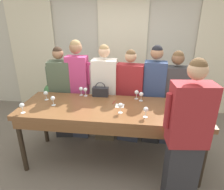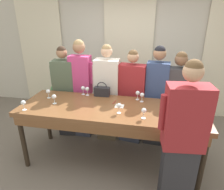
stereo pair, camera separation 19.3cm
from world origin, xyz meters
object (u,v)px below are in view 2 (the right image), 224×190
(wine_glass_near_host, at_px, (142,95))
(wine_glass_by_bottle, at_px, (181,106))
(wine_glass_front_mid, at_px, (23,103))
(guest_striped_shirt, at_px, (131,98))
(wine_glass_center_mid, at_px, (87,89))
(host_pouring, at_px, (182,142))
(tasting_bar, at_px, (111,113))
(handbag, at_px, (102,91))
(potted_plant, at_px, (57,96))
(wine_glass_front_right, at_px, (48,92))
(wine_glass_center_left, at_px, (196,98))
(guest_cream_sweater, at_px, (107,94))
(wine_glass_back_left, at_px, (144,111))
(wine_glass_by_handbag, at_px, (176,117))
(guest_navy_coat, at_px, (156,96))
(guest_pink_top, at_px, (81,88))
(guest_olive_jacket, at_px, (65,92))
(wine_glass_front_left, at_px, (83,88))
(guest_beige_cap, at_px, (176,100))
(wine_bottle, at_px, (201,115))
(wine_glass_center_right, at_px, (54,97))
(wine_glass_back_mid, at_px, (138,93))

(wine_glass_near_host, bearing_deg, wine_glass_by_bottle, -27.59)
(wine_glass_front_mid, xyz_separation_m, guest_striped_shirt, (1.40, 0.96, -0.21))
(wine_glass_center_mid, distance_m, host_pouring, 1.71)
(tasting_bar, xyz_separation_m, handbag, (-0.23, 0.41, 0.16))
(tasting_bar, xyz_separation_m, potted_plant, (-1.72, 1.72, -0.59))
(wine_glass_front_right, height_order, wine_glass_near_host, same)
(wine_glass_front_mid, xyz_separation_m, wine_glass_near_host, (1.59, 0.60, 0.00))
(wine_glass_center_left, xyz_separation_m, guest_cream_sweater, (-1.41, 0.30, -0.18))
(handbag, distance_m, potted_plant, 2.13)
(wine_glass_back_left, relative_size, wine_glass_by_handbag, 1.00)
(guest_striped_shirt, height_order, guest_navy_coat, guest_navy_coat)
(wine_glass_front_right, height_order, guest_pink_top, guest_pink_top)
(wine_glass_back_left, bearing_deg, guest_navy_coat, 79.42)
(wine_glass_front_mid, bearing_deg, guest_olive_jacket, 79.32)
(wine_glass_front_left, xyz_separation_m, wine_glass_by_handbag, (1.41, -0.71, 0.00))
(handbag, relative_size, guest_beige_cap, 0.15)
(wine_bottle, xyz_separation_m, host_pouring, (-0.25, -0.42, -0.14))
(potted_plant, bearing_deg, guest_cream_sweater, -34.88)
(guest_striped_shirt, bearing_deg, guest_navy_coat, 0.00)
(wine_glass_front_left, xyz_separation_m, guest_navy_coat, (1.19, 0.25, -0.14))
(wine_glass_front_left, xyz_separation_m, wine_glass_center_right, (-0.30, -0.43, 0.00))
(wine_glass_center_right, xyz_separation_m, wine_glass_by_bottle, (1.80, 0.05, -0.00))
(wine_glass_by_bottle, bearing_deg, wine_glass_back_left, -152.45)
(wine_glass_by_handbag, bearing_deg, wine_glass_front_left, 153.19)
(wine_glass_by_handbag, bearing_deg, potted_plant, 141.88)
(guest_striped_shirt, bearing_deg, host_pouring, -62.40)
(wine_glass_front_left, relative_size, wine_glass_back_mid, 1.00)
(guest_pink_top, bearing_deg, wine_glass_front_left, -64.27)
(wine_glass_front_right, bearing_deg, wine_glass_front_left, 27.15)
(wine_glass_by_bottle, height_order, guest_striped_shirt, guest_striped_shirt)
(wine_glass_front_right, relative_size, wine_glass_by_handbag, 1.00)
(wine_glass_by_handbag, bearing_deg, wine_glass_back_mid, 126.98)
(wine_glass_center_right, height_order, wine_glass_back_left, same)
(guest_striped_shirt, height_order, guest_beige_cap, guest_striped_shirt)
(wine_bottle, height_order, wine_glass_center_right, wine_bottle)
(wine_glass_by_handbag, xyz_separation_m, guest_navy_coat, (-0.22, 0.96, -0.14))
(wine_glass_center_right, relative_size, wine_glass_by_bottle, 1.00)
(wine_glass_back_mid, height_order, guest_striped_shirt, guest_striped_shirt)
(wine_glass_center_left, xyz_separation_m, wine_glass_center_right, (-2.06, -0.38, 0.00))
(tasting_bar, relative_size, handbag, 10.50)
(wine_bottle, relative_size, guest_olive_jacket, 0.19)
(wine_bottle, bearing_deg, guest_olive_jacket, 157.82)
(wine_glass_center_mid, bearing_deg, guest_navy_coat, 13.92)
(wine_bottle, distance_m, handbag, 1.52)
(wine_glass_center_right, height_order, guest_cream_sweater, guest_cream_sweater)
(wine_bottle, bearing_deg, tasting_bar, 169.42)
(wine_glass_by_bottle, distance_m, guest_olive_jacket, 2.05)
(wine_glass_center_left, distance_m, guest_pink_top, 1.91)
(wine_bottle, relative_size, handbag, 1.25)
(guest_olive_jacket, distance_m, host_pouring, 2.29)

